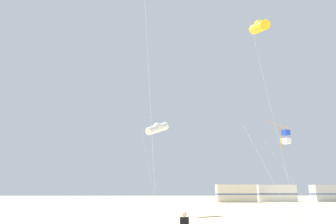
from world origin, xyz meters
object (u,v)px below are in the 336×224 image
(kite_diamond_orange, at_px, (279,128))
(kite_box_blue, at_px, (285,137))
(rv_van_white, at_px, (276,193))
(rv_van_cream, at_px, (236,193))
(rv_van_silver, at_px, (330,193))
(kite_tube_white, at_px, (157,128))
(kite_tube_gold, at_px, (259,27))

(kite_diamond_orange, distance_m, kite_box_blue, 11.40)
(kite_box_blue, bearing_deg, rv_van_white, 71.80)
(rv_van_cream, bearing_deg, rv_van_silver, 8.27)
(kite_box_blue, height_order, rv_van_white, kite_box_blue)
(kite_tube_white, relative_size, rv_van_silver, 1.22)
(kite_tube_white, bearing_deg, rv_van_cream, 62.94)
(kite_diamond_orange, height_order, rv_van_white, kite_diamond_orange)
(kite_diamond_orange, bearing_deg, kite_tube_gold, 77.52)
(kite_tube_white, relative_size, kite_tube_gold, 0.58)
(rv_van_white, xyz_separation_m, rv_van_silver, (9.35, -0.22, 0.00))
(kite_tube_gold, relative_size, rv_van_white, 2.11)
(rv_van_silver, bearing_deg, rv_van_white, 174.23)
(rv_van_white, bearing_deg, kite_tube_gold, -105.86)
(kite_box_blue, bearing_deg, rv_van_cream, 85.21)
(kite_tube_gold, bearing_deg, rv_van_cream, 80.12)
(kite_diamond_orange, height_order, rv_van_silver, kite_diamond_orange)
(kite_box_blue, relative_size, rv_van_white, 1.03)
(rv_van_cream, bearing_deg, rv_van_white, 18.49)
(kite_diamond_orange, bearing_deg, kite_tube_white, 115.73)
(kite_tube_white, distance_m, rv_van_cream, 29.10)
(kite_tube_gold, height_order, rv_van_cream, kite_tube_gold)
(kite_tube_white, relative_size, rv_van_cream, 1.24)
(rv_van_white, relative_size, rv_van_silver, 1.00)
(kite_box_blue, relative_size, rv_van_silver, 1.04)
(kite_tube_white, xyz_separation_m, kite_diamond_orange, (6.10, -12.67, -2.38))
(kite_tube_white, distance_m, kite_tube_gold, 12.13)
(kite_diamond_orange, relative_size, kite_box_blue, 0.78)
(kite_tube_gold, xyz_separation_m, rv_van_silver, (22.68, 35.36, -11.83))
(kite_tube_gold, height_order, rv_van_white, kite_tube_gold)
(kite_diamond_orange, height_order, kite_box_blue, kite_box_blue)
(kite_box_blue, distance_m, rv_van_white, 31.98)
(kite_tube_white, xyz_separation_m, rv_van_silver, (29.86, 27.53, -5.97))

